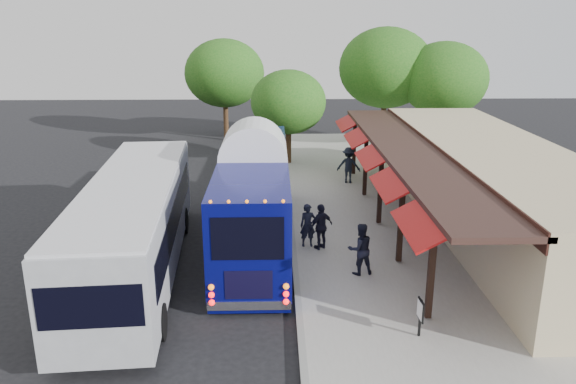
% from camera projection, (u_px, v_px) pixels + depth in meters
% --- Properties ---
extents(ground, '(90.00, 90.00, 0.00)m').
position_uv_depth(ground, '(294.00, 267.00, 20.16)').
color(ground, black).
rests_on(ground, ground).
extents(sidewalk, '(10.00, 40.00, 0.15)m').
position_uv_depth(sidewalk, '(407.00, 225.00, 24.08)').
color(sidewalk, '#9E9B93').
rests_on(sidewalk, ground).
extents(curb, '(0.20, 40.00, 0.16)m').
position_uv_depth(curb, '(292.00, 226.00, 23.96)').
color(curb, gray).
rests_on(curb, ground).
extents(station_shelter, '(8.15, 20.00, 3.60)m').
position_uv_depth(station_shelter, '(489.00, 185.00, 23.63)').
color(station_shelter, '#C9B48B').
rests_on(station_shelter, ground).
extents(coach_bus, '(2.61, 12.12, 3.86)m').
position_uv_depth(coach_bus, '(254.00, 193.00, 21.84)').
color(coach_bus, '#070A5A').
rests_on(coach_bus, ground).
extents(city_bus, '(3.68, 12.85, 3.41)m').
position_uv_depth(city_bus, '(135.00, 223.00, 19.18)').
color(city_bus, '#979AA0').
rests_on(city_bus, ground).
extents(ped_a, '(0.66, 0.48, 1.68)m').
position_uv_depth(ped_a, '(308.00, 225.00, 21.47)').
color(ped_a, black).
rests_on(ped_a, sidewalk).
extents(ped_b, '(1.02, 0.87, 1.82)m').
position_uv_depth(ped_b, '(360.00, 249.00, 19.08)').
color(ped_b, black).
rests_on(ped_b, sidewalk).
extents(ped_c, '(1.10, 0.95, 1.78)m').
position_uv_depth(ped_c, '(321.00, 227.00, 21.21)').
color(ped_c, black).
rests_on(ped_c, sidewalk).
extents(ped_d, '(1.37, 0.97, 1.93)m').
position_uv_depth(ped_d, '(349.00, 165.00, 29.90)').
color(ped_d, black).
rests_on(ped_d, sidewalk).
extents(sign_board, '(0.08, 0.50, 1.09)m').
position_uv_depth(sign_board, '(420.00, 312.00, 15.30)').
color(sign_board, black).
rests_on(sign_board, sidewalk).
extents(tree_left, '(4.50, 4.50, 5.76)m').
position_uv_depth(tree_left, '(288.00, 102.00, 33.39)').
color(tree_left, '#382314').
rests_on(tree_left, ground).
extents(tree_mid, '(6.36, 6.36, 8.14)m').
position_uv_depth(tree_mid, '(386.00, 68.00, 37.85)').
color(tree_mid, '#382314').
rests_on(tree_mid, ground).
extents(tree_right, '(5.67, 5.67, 7.26)m').
position_uv_depth(tree_right, '(444.00, 79.00, 36.53)').
color(tree_right, '#382314').
rests_on(tree_right, ground).
extents(tree_far, '(5.71, 5.71, 7.31)m').
position_uv_depth(tree_far, '(224.00, 73.00, 40.15)').
color(tree_far, '#382314').
rests_on(tree_far, ground).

